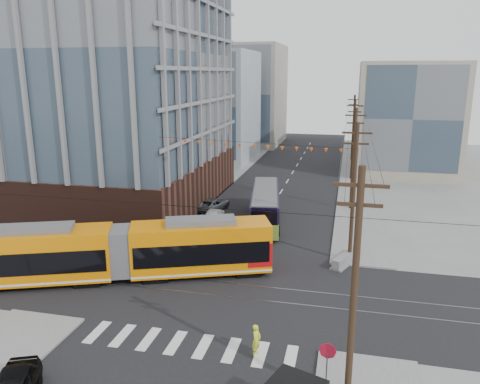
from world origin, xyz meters
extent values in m
plane|color=slate|center=(0.00, 0.00, 0.00)|extent=(160.00, 160.00, 0.00)
cube|color=#381E16|center=(-22.00, 23.00, 14.30)|extent=(30.00, 25.00, 28.60)
cube|color=#8C99A5|center=(-17.00, 52.00, 9.00)|extent=(18.00, 16.00, 18.00)
cube|color=gray|center=(16.00, 48.00, 8.00)|extent=(14.00, 14.00, 16.00)
cube|color=gray|center=(-14.00, 72.00, 10.00)|extent=(16.00, 18.00, 20.00)
cube|color=#8C99A5|center=(18.00, 68.00, 7.00)|extent=(16.00, 16.00, 14.00)
cylinder|color=black|center=(8.50, -6.00, 5.50)|extent=(0.30, 0.30, 11.00)
cylinder|color=black|center=(8.50, 56.00, 5.50)|extent=(0.30, 0.30, 11.00)
imported|color=#999B9D|center=(-6.08, 11.80, 0.70)|extent=(3.04, 4.49, 1.40)
imported|color=silver|center=(-4.90, 18.66, 0.61)|extent=(2.10, 4.37, 1.23)
imported|color=#464C50|center=(-5.99, 22.05, 0.68)|extent=(3.11, 5.24, 1.37)
imported|color=#E5F42C|center=(3.77, -3.05, 0.86)|extent=(0.58, 0.72, 1.73)
cube|color=slate|center=(8.30, 10.68, 0.41)|extent=(2.51, 4.14, 0.82)
camera|label=1|loc=(7.93, -24.59, 14.53)|focal=35.00mm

